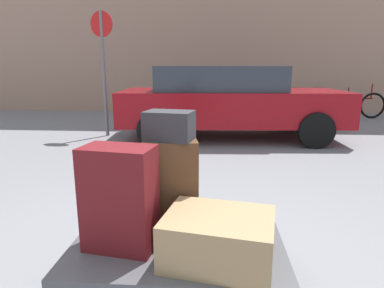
{
  "coord_description": "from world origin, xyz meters",
  "views": [
    {
      "loc": [
        0.22,
        -1.85,
        1.39
      ],
      "look_at": [
        0.0,
        1.2,
        0.69
      ],
      "focal_mm": 31.13,
      "sensor_mm": 36.0,
      "label": 1
    }
  ],
  "objects_px": {
    "suitcase_tan_front_right": "(219,238)",
    "suitcase_maroon_front_left": "(120,198)",
    "suitcase_brown_stacked_top": "(170,183)",
    "luggage_cart": "(178,253)",
    "bollard_kerb_near": "(291,109)",
    "bicycle_leaning": "(354,105)",
    "parked_car": "(228,100)",
    "bollard_kerb_mid": "(344,110)",
    "duffel_bag_charcoal_topmost_pile": "(169,126)",
    "no_parking_sign": "(104,61)"
  },
  "relations": [
    {
      "from": "suitcase_brown_stacked_top",
      "to": "suitcase_maroon_front_left",
      "type": "bearing_deg",
      "value": -139.85
    },
    {
      "from": "suitcase_maroon_front_left",
      "to": "duffel_bag_charcoal_topmost_pile",
      "type": "height_order",
      "value": "duffel_bag_charcoal_topmost_pile"
    },
    {
      "from": "suitcase_tan_front_right",
      "to": "parked_car",
      "type": "bearing_deg",
      "value": 98.2
    },
    {
      "from": "suitcase_tan_front_right",
      "to": "suitcase_maroon_front_left",
      "type": "relative_size",
      "value": 0.95
    },
    {
      "from": "suitcase_brown_stacked_top",
      "to": "bicycle_leaning",
      "type": "relative_size",
      "value": 0.34
    },
    {
      "from": "luggage_cart",
      "to": "suitcase_maroon_front_left",
      "type": "distance_m",
      "value": 0.51
    },
    {
      "from": "suitcase_tan_front_right",
      "to": "duffel_bag_charcoal_topmost_pile",
      "type": "relative_size",
      "value": 1.95
    },
    {
      "from": "suitcase_maroon_front_left",
      "to": "bollard_kerb_mid",
      "type": "height_order",
      "value": "suitcase_maroon_front_left"
    },
    {
      "from": "bollard_kerb_near",
      "to": "bollard_kerb_mid",
      "type": "relative_size",
      "value": 1.0
    },
    {
      "from": "suitcase_tan_front_right",
      "to": "parked_car",
      "type": "relative_size",
      "value": 0.13
    },
    {
      "from": "suitcase_brown_stacked_top",
      "to": "bicycle_leaning",
      "type": "height_order",
      "value": "bicycle_leaning"
    },
    {
      "from": "suitcase_tan_front_right",
      "to": "no_parking_sign",
      "type": "xyz_separation_m",
      "value": [
        -2.3,
        5.04,
        1.06
      ]
    },
    {
      "from": "bollard_kerb_near",
      "to": "no_parking_sign",
      "type": "bearing_deg",
      "value": -156.36
    },
    {
      "from": "luggage_cart",
      "to": "bicycle_leaning",
      "type": "relative_size",
      "value": 0.74
    },
    {
      "from": "suitcase_maroon_front_left",
      "to": "bollard_kerb_mid",
      "type": "xyz_separation_m",
      "value": [
        3.74,
        6.76,
        -0.28
      ]
    },
    {
      "from": "suitcase_brown_stacked_top",
      "to": "luggage_cart",
      "type": "bearing_deg",
      "value": -82.54
    },
    {
      "from": "duffel_bag_charcoal_topmost_pile",
      "to": "bicycle_leaning",
      "type": "xyz_separation_m",
      "value": [
        4.15,
        7.53,
        -0.66
      ]
    },
    {
      "from": "parked_car",
      "to": "no_parking_sign",
      "type": "height_order",
      "value": "no_parking_sign"
    },
    {
      "from": "suitcase_brown_stacked_top",
      "to": "duffel_bag_charcoal_topmost_pile",
      "type": "height_order",
      "value": "duffel_bag_charcoal_topmost_pile"
    },
    {
      "from": "suitcase_brown_stacked_top",
      "to": "bollard_kerb_near",
      "type": "xyz_separation_m",
      "value": [
        2.18,
        6.45,
        -0.27
      ]
    },
    {
      "from": "no_parking_sign",
      "to": "bollard_kerb_mid",
      "type": "bearing_deg",
      "value": 18.4
    },
    {
      "from": "parked_car",
      "to": "bicycle_leaning",
      "type": "height_order",
      "value": "parked_car"
    },
    {
      "from": "luggage_cart",
      "to": "bicycle_leaning",
      "type": "height_order",
      "value": "bicycle_leaning"
    },
    {
      "from": "luggage_cart",
      "to": "bicycle_leaning",
      "type": "distance_m",
      "value": 8.77
    },
    {
      "from": "suitcase_maroon_front_left",
      "to": "parked_car",
      "type": "bearing_deg",
      "value": 90.21
    },
    {
      "from": "suitcase_maroon_front_left",
      "to": "bollard_kerb_near",
      "type": "height_order",
      "value": "suitcase_maroon_front_left"
    },
    {
      "from": "luggage_cart",
      "to": "bollard_kerb_mid",
      "type": "bearing_deg",
      "value": 62.98
    },
    {
      "from": "suitcase_tan_front_right",
      "to": "no_parking_sign",
      "type": "bearing_deg",
      "value": 125.09
    },
    {
      "from": "bollard_kerb_near",
      "to": "suitcase_maroon_front_left",
      "type": "bearing_deg",
      "value": -109.77
    },
    {
      "from": "suitcase_maroon_front_left",
      "to": "bicycle_leaning",
      "type": "height_order",
      "value": "bicycle_leaning"
    },
    {
      "from": "parked_car",
      "to": "luggage_cart",
      "type": "bearing_deg",
      "value": -95.39
    },
    {
      "from": "suitcase_brown_stacked_top",
      "to": "bicycle_leaning",
      "type": "bearing_deg",
      "value": 50.98
    },
    {
      "from": "suitcase_maroon_front_left",
      "to": "suitcase_brown_stacked_top",
      "type": "bearing_deg",
      "value": 59.62
    },
    {
      "from": "suitcase_tan_front_right",
      "to": "bicycle_leaning",
      "type": "xyz_separation_m",
      "value": [
        3.83,
        7.94,
        -0.1
      ]
    },
    {
      "from": "luggage_cart",
      "to": "suitcase_tan_front_right",
      "type": "distance_m",
      "value": 0.36
    },
    {
      "from": "bollard_kerb_mid",
      "to": "no_parking_sign",
      "type": "xyz_separation_m",
      "value": [
        -5.46,
        -1.82,
        1.16
      ]
    },
    {
      "from": "duffel_bag_charcoal_topmost_pile",
      "to": "parked_car",
      "type": "xyz_separation_m",
      "value": [
        0.53,
        4.6,
        -0.27
      ]
    },
    {
      "from": "suitcase_maroon_front_left",
      "to": "parked_car",
      "type": "relative_size",
      "value": 0.14
    },
    {
      "from": "suitcase_maroon_front_left",
      "to": "bollard_kerb_near",
      "type": "relative_size",
      "value": 0.84
    },
    {
      "from": "suitcase_brown_stacked_top",
      "to": "suitcase_maroon_front_left",
      "type": "height_order",
      "value": "suitcase_maroon_front_left"
    },
    {
      "from": "suitcase_brown_stacked_top",
      "to": "bollard_kerb_mid",
      "type": "bearing_deg",
      "value": 51.45
    },
    {
      "from": "luggage_cart",
      "to": "bollard_kerb_mid",
      "type": "xyz_separation_m",
      "value": [
        3.41,
        6.69,
        0.1
      ]
    },
    {
      "from": "suitcase_brown_stacked_top",
      "to": "no_parking_sign",
      "type": "relative_size",
      "value": 0.24
    },
    {
      "from": "parked_car",
      "to": "bollard_kerb_mid",
      "type": "xyz_separation_m",
      "value": [
        2.95,
        1.85,
        -0.39
      ]
    },
    {
      "from": "bicycle_leaning",
      "to": "no_parking_sign",
      "type": "xyz_separation_m",
      "value": [
        -6.12,
        -2.89,
        1.16
      ]
    },
    {
      "from": "duffel_bag_charcoal_topmost_pile",
      "to": "bollard_kerb_mid",
      "type": "distance_m",
      "value": 7.36
    },
    {
      "from": "bicycle_leaning",
      "to": "suitcase_brown_stacked_top",
      "type": "bearing_deg",
      "value": -118.87
    },
    {
      "from": "suitcase_maroon_front_left",
      "to": "bicycle_leaning",
      "type": "xyz_separation_m",
      "value": [
        4.4,
        7.84,
        -0.28
      ]
    },
    {
      "from": "suitcase_tan_front_right",
      "to": "parked_car",
      "type": "height_order",
      "value": "parked_car"
    },
    {
      "from": "bollard_kerb_near",
      "to": "luggage_cart",
      "type": "bearing_deg",
      "value": -107.42
    }
  ]
}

